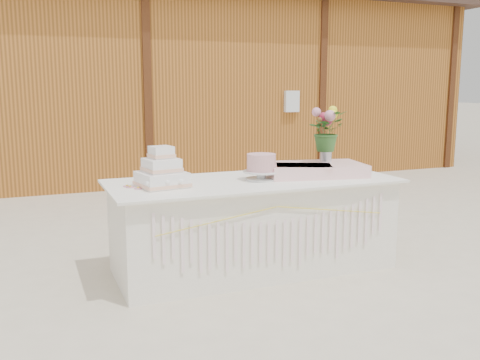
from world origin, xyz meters
name	(u,v)px	position (x,y,z in m)	size (l,w,h in m)	color
ground	(253,268)	(0.00, 0.00, 0.00)	(80.00, 80.00, 0.00)	beige
barn	(123,79)	(-0.01, 5.99, 1.68)	(12.60, 4.60, 3.30)	#AB6323
cake_table	(254,225)	(0.00, 0.00, 0.39)	(2.40, 1.00, 0.77)	white
wedding_cake	(162,173)	(-0.78, -0.03, 0.88)	(0.40, 0.40, 0.31)	white
pink_cake_stand	(261,165)	(0.05, -0.04, 0.89)	(0.30, 0.30, 0.22)	silver
satin_runner	(314,170)	(0.57, 0.00, 0.82)	(0.85, 0.49, 0.11)	#FFCDCD
flower_vase	(326,154)	(0.73, 0.07, 0.95)	(0.10, 0.10, 0.14)	silver
bouquet	(326,126)	(0.73, 0.07, 1.20)	(0.32, 0.28, 0.36)	#316126
loose_flowers	(135,186)	(-0.98, 0.05, 0.78)	(0.13, 0.31, 0.02)	#CC7C90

